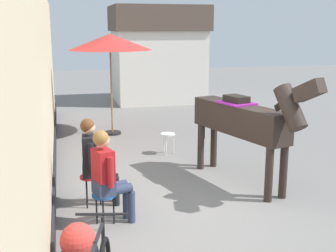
{
  "coord_description": "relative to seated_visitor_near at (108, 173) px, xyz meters",
  "views": [
    {
      "loc": [
        -2.2,
        -6.14,
        2.75
      ],
      "look_at": [
        -0.4,
        1.2,
        1.05
      ],
      "focal_mm": 47.32,
      "sensor_mm": 36.0,
      "label": 1
    }
  ],
  "objects": [
    {
      "name": "seated_visitor_far",
      "position": [
        -0.12,
        0.79,
        0.0
      ],
      "size": [
        0.61,
        0.49,
        1.39
      ],
      "color": "red",
      "rests_on": "ground_plane"
    },
    {
      "name": "ground_plane",
      "position": [
        1.62,
        3.29,
        -0.78
      ],
      "size": [
        40.0,
        40.0,
        0.0
      ],
      "primitive_type": "plane",
      "color": "slate"
    },
    {
      "name": "distant_cottage",
      "position": [
        3.02,
        10.39,
        1.02
      ],
      "size": [
        3.4,
        2.6,
        3.5
      ],
      "color": "silver",
      "rests_on": "ground_plane"
    },
    {
      "name": "spare_stool_white",
      "position": [
        1.67,
        3.32,
        -0.38
      ],
      "size": [
        0.32,
        0.32,
        0.46
      ],
      "color": "white",
      "rests_on": "ground_plane"
    },
    {
      "name": "cafe_parasol",
      "position": [
        0.7,
        5.46,
        1.59
      ],
      "size": [
        2.1,
        2.1,
        2.58
      ],
      "color": "black",
      "rests_on": "ground_plane"
    },
    {
      "name": "flower_planter_near",
      "position": [
        -0.47,
        -1.25,
        -0.44
      ],
      "size": [
        0.43,
        0.43,
        0.64
      ],
      "color": "brown",
      "rests_on": "ground_plane"
    },
    {
      "name": "saddled_horse_center",
      "position": [
        2.5,
        1.13,
        0.38
      ],
      "size": [
        1.1,
        2.92,
        2.06
      ],
      "color": "#2D231E",
      "rests_on": "ground_plane"
    },
    {
      "name": "seated_visitor_near",
      "position": [
        0.0,
        0.0,
        0.0
      ],
      "size": [
        0.61,
        0.48,
        1.39
      ],
      "color": "#194C99",
      "rests_on": "ground_plane"
    },
    {
      "name": "pub_facade_wall",
      "position": [
        -0.92,
        1.79,
        0.76
      ],
      "size": [
        0.34,
        14.0,
        3.4
      ],
      "color": "#CCB793",
      "rests_on": "ground_plane"
    }
  ]
}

